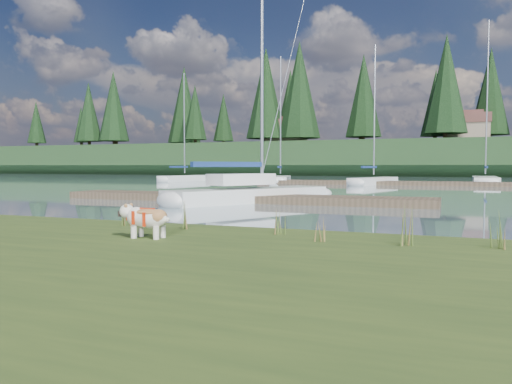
% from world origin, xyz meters
% --- Properties ---
extents(ground, '(200.00, 200.00, 0.00)m').
position_xyz_m(ground, '(0.00, 30.00, 0.00)').
color(ground, gray).
rests_on(ground, ground).
extents(bank, '(60.00, 9.00, 0.35)m').
position_xyz_m(bank, '(0.00, -6.00, 0.17)').
color(bank, '#36491B').
rests_on(bank, ground).
extents(ridge, '(200.00, 20.00, 5.00)m').
position_xyz_m(ridge, '(0.00, 73.00, 2.50)').
color(ridge, '#1B3218').
rests_on(ridge, ground).
extents(bulldog, '(0.87, 0.40, 0.53)m').
position_xyz_m(bulldog, '(-0.04, -3.42, 0.68)').
color(bulldog, silver).
rests_on(bulldog, bank).
extents(sailboat_main, '(5.43, 8.23, 12.19)m').
position_xyz_m(sailboat_main, '(-3.06, 9.33, 0.42)').
color(sailboat_main, silver).
rests_on(sailboat_main, ground).
extents(dock_near, '(16.00, 2.00, 0.30)m').
position_xyz_m(dock_near, '(-4.00, 9.00, 0.15)').
color(dock_near, '#4C3D2C').
rests_on(dock_near, ground).
extents(dock_far, '(26.00, 2.20, 0.30)m').
position_xyz_m(dock_far, '(2.00, 30.00, 0.15)').
color(dock_far, '#4C3D2C').
rests_on(dock_far, ground).
extents(sailboat_bg_0, '(2.59, 7.28, 10.46)m').
position_xyz_m(sailboat_bg_0, '(-19.68, 32.64, 0.32)').
color(sailboat_bg_0, silver).
rests_on(sailboat_bg_0, ground).
extents(sailboat_bg_1, '(3.37, 7.71, 11.36)m').
position_xyz_m(sailboat_bg_1, '(-10.32, 33.03, 0.33)').
color(sailboat_bg_1, silver).
rests_on(sailboat_bg_1, ground).
extents(sailboat_bg_2, '(3.35, 7.50, 11.15)m').
position_xyz_m(sailboat_bg_2, '(-1.39, 30.87, 0.33)').
color(sailboat_bg_2, silver).
rests_on(sailboat_bg_2, ground).
extents(sailboat_bg_3, '(2.01, 9.54, 13.81)m').
position_xyz_m(sailboat_bg_3, '(6.85, 37.42, 0.32)').
color(sailboat_bg_3, silver).
rests_on(sailboat_bg_3, ground).
extents(weed_0, '(0.17, 0.14, 0.53)m').
position_xyz_m(weed_0, '(-0.06, -2.22, 0.57)').
color(weed_0, '#475B23').
rests_on(weed_0, bank).
extents(weed_1, '(0.17, 0.14, 0.59)m').
position_xyz_m(weed_1, '(1.78, -2.25, 0.60)').
color(weed_1, '#475B23').
rests_on(weed_1, bank).
extents(weed_2, '(0.17, 0.14, 0.61)m').
position_xyz_m(weed_2, '(3.83, -2.69, 0.60)').
color(weed_2, '#475B23').
rests_on(weed_2, bank).
extents(weed_3, '(0.17, 0.14, 0.49)m').
position_xyz_m(weed_3, '(-1.31, -2.24, 0.56)').
color(weed_3, '#475B23').
rests_on(weed_3, bank).
extents(weed_4, '(0.17, 0.14, 0.37)m').
position_xyz_m(weed_4, '(2.61, -2.76, 0.51)').
color(weed_4, '#475B23').
rests_on(weed_4, bank).
extents(weed_5, '(0.17, 0.14, 0.55)m').
position_xyz_m(weed_5, '(5.03, -2.48, 0.58)').
color(weed_5, '#475B23').
rests_on(weed_5, bank).
extents(mud_lip, '(60.00, 0.50, 0.14)m').
position_xyz_m(mud_lip, '(0.00, -1.60, 0.07)').
color(mud_lip, '#33281C').
rests_on(mud_lip, ground).
extents(conifer_0, '(5.72, 5.72, 14.15)m').
position_xyz_m(conifer_0, '(-55.00, 67.00, 12.64)').
color(conifer_0, '#382619').
rests_on(conifer_0, ridge).
extents(conifer_1, '(4.40, 4.40, 11.30)m').
position_xyz_m(conifer_1, '(-40.00, 71.00, 11.28)').
color(conifer_1, '#382619').
rests_on(conifer_1, ridge).
extents(conifer_2, '(6.60, 6.60, 16.05)m').
position_xyz_m(conifer_2, '(-25.00, 68.00, 13.54)').
color(conifer_2, '#382619').
rests_on(conifer_2, ridge).
extents(conifer_3, '(4.84, 4.84, 12.25)m').
position_xyz_m(conifer_3, '(-10.00, 72.00, 11.74)').
color(conifer_3, '#382619').
rests_on(conifer_3, ridge).
extents(conifer_4, '(6.16, 6.16, 15.10)m').
position_xyz_m(conifer_4, '(3.00, 66.00, 13.09)').
color(conifer_4, '#382619').
rests_on(conifer_4, ridge).
extents(house_0, '(6.30, 5.30, 4.65)m').
position_xyz_m(house_0, '(-22.00, 70.00, 7.31)').
color(house_0, gray).
rests_on(house_0, ridge).
extents(house_1, '(6.30, 5.30, 4.65)m').
position_xyz_m(house_1, '(6.00, 71.00, 7.31)').
color(house_1, gray).
rests_on(house_1, ridge).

